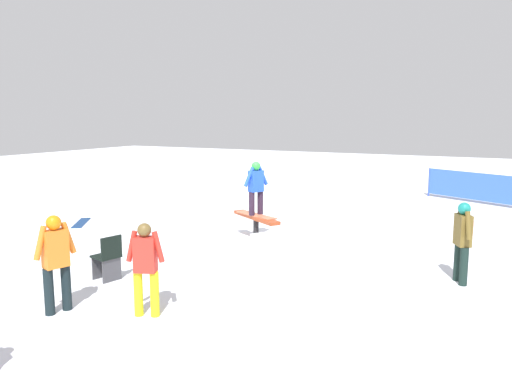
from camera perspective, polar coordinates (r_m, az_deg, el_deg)
name	(u,v)px	position (r m, az deg, el deg)	size (l,w,h in m)	color
ground_plane	(256,241)	(12.60, 0.00, -5.63)	(60.00, 60.00, 0.00)	white
rail_feature	(256,220)	(12.48, 0.00, -3.23)	(1.68, 1.19, 0.65)	black
snow_kicker_ramp	(300,249)	(11.01, 5.08, -6.49)	(1.80, 1.50, 0.48)	white
main_rider_on_rail	(256,189)	(12.34, 0.00, 0.35)	(1.30, 0.82, 1.35)	#DE724D
bystander_brown	(462,238)	(10.09, 22.52, -4.90)	(0.39, 0.65, 1.54)	black
bystander_orange	(56,258)	(8.56, -21.91, -7.06)	(0.31, 0.70, 1.58)	black
bystander_red	(146,264)	(8.00, -12.51, -8.07)	(0.60, 0.32, 1.49)	yellow
loose_snowboard_navy	(81,223)	(15.53, -19.34, -3.34)	(1.35, 0.28, 0.02)	navy
folding_chair	(108,259)	(10.01, -16.60, -7.35)	(0.53, 0.53, 0.88)	#3F3F44
backpack_on_snow	(466,226)	(14.61, 22.88, -3.64)	(0.30, 0.22, 0.34)	red
safety_fence	(502,190)	(19.16, 26.26, 0.25)	(5.21, 2.65, 1.10)	blue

